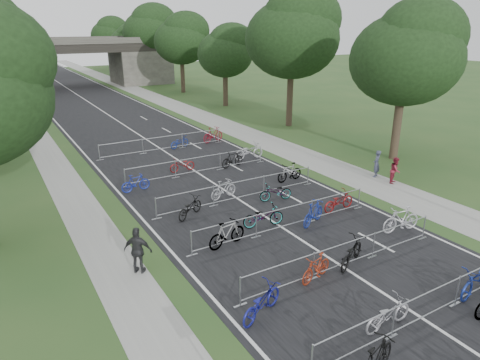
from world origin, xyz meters
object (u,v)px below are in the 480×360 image
object	(u,v)px
overpass_bridge	(63,63)
pedestrian_c	(138,251)
pedestrian_b	(395,170)
pedestrian_a	(376,164)

from	to	relation	value
overpass_bridge	pedestrian_c	world-z (taller)	overpass_bridge
overpass_bridge	pedestrian_b	xyz separation A→B (m)	(9.13, -52.39, -2.76)
overpass_bridge	pedestrian_a	distance (m)	51.93
pedestrian_a	pedestrian_c	xyz separation A→B (m)	(-15.81, -3.07, 0.09)
pedestrian_b	pedestrian_c	size ratio (longest dim) A/B	0.85
overpass_bridge	pedestrian_c	xyz separation A→B (m)	(-6.80, -54.14, -2.62)
pedestrian_a	pedestrian_b	world-z (taller)	pedestrian_a
pedestrian_b	pedestrian_c	bearing A→B (deg)	158.44
overpass_bridge	pedestrian_a	size ratio (longest dim) A/B	18.75
pedestrian_c	pedestrian_b	bearing A→B (deg)	-134.70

